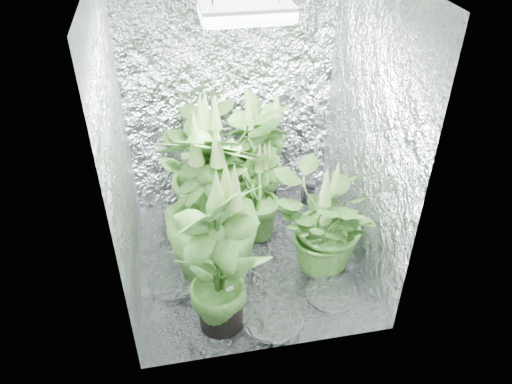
{
  "coord_description": "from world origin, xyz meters",
  "views": [
    {
      "loc": [
        -0.46,
        -2.7,
        2.6
      ],
      "look_at": [
        0.05,
        0.0,
        0.62
      ],
      "focal_mm": 35.0,
      "sensor_mm": 36.0,
      "label": 1
    }
  ],
  "objects_px": {
    "plant_a": "(217,166)",
    "plant_f": "(218,259)",
    "grow_lamp": "(246,11)",
    "plant_c": "(257,196)",
    "plant_b": "(260,157)",
    "circulation_fan": "(307,188)",
    "plant_e": "(326,225)",
    "plant_d": "(211,205)"
  },
  "relations": [
    {
      "from": "grow_lamp",
      "to": "plant_c",
      "type": "height_order",
      "value": "grow_lamp"
    },
    {
      "from": "grow_lamp",
      "to": "plant_a",
      "type": "distance_m",
      "value": 1.35
    },
    {
      "from": "plant_f",
      "to": "grow_lamp",
      "type": "bearing_deg",
      "value": 62.77
    },
    {
      "from": "plant_a",
      "to": "plant_f",
      "type": "xyz_separation_m",
      "value": [
        -0.13,
        -1.0,
        -0.0
      ]
    },
    {
      "from": "circulation_fan",
      "to": "plant_f",
      "type": "bearing_deg",
      "value": -106.24
    },
    {
      "from": "plant_f",
      "to": "plant_a",
      "type": "bearing_deg",
      "value": 82.88
    },
    {
      "from": "grow_lamp",
      "to": "plant_e",
      "type": "distance_m",
      "value": 1.52
    },
    {
      "from": "plant_e",
      "to": "plant_f",
      "type": "height_order",
      "value": "plant_f"
    },
    {
      "from": "plant_a",
      "to": "plant_b",
      "type": "xyz_separation_m",
      "value": [
        0.36,
        0.16,
        -0.06
      ]
    },
    {
      "from": "plant_d",
      "to": "circulation_fan",
      "type": "height_order",
      "value": "plant_d"
    },
    {
      "from": "plant_b",
      "to": "plant_e",
      "type": "relative_size",
      "value": 1.23
    },
    {
      "from": "plant_a",
      "to": "plant_d",
      "type": "distance_m",
      "value": 0.53
    },
    {
      "from": "plant_b",
      "to": "circulation_fan",
      "type": "relative_size",
      "value": 3.3
    },
    {
      "from": "plant_f",
      "to": "plant_d",
      "type": "bearing_deg",
      "value": 88.23
    },
    {
      "from": "circulation_fan",
      "to": "plant_d",
      "type": "bearing_deg",
      "value": -120.91
    },
    {
      "from": "plant_a",
      "to": "plant_e",
      "type": "bearing_deg",
      "value": -43.64
    },
    {
      "from": "plant_b",
      "to": "plant_e",
      "type": "xyz_separation_m",
      "value": [
        0.31,
        -0.8,
        -0.1
      ]
    },
    {
      "from": "plant_e",
      "to": "plant_f",
      "type": "xyz_separation_m",
      "value": [
        -0.79,
        -0.37,
        0.16
      ]
    },
    {
      "from": "plant_a",
      "to": "plant_f",
      "type": "bearing_deg",
      "value": -97.12
    },
    {
      "from": "grow_lamp",
      "to": "plant_d",
      "type": "distance_m",
      "value": 1.26
    },
    {
      "from": "grow_lamp",
      "to": "plant_e",
      "type": "relative_size",
      "value": 0.56
    },
    {
      "from": "plant_c",
      "to": "plant_a",
      "type": "bearing_deg",
      "value": 148.91
    },
    {
      "from": "plant_d",
      "to": "plant_e",
      "type": "xyz_separation_m",
      "value": [
        0.78,
        -0.12,
        -0.19
      ]
    },
    {
      "from": "plant_c",
      "to": "plant_e",
      "type": "xyz_separation_m",
      "value": [
        0.39,
        -0.47,
        0.04
      ]
    },
    {
      "from": "plant_a",
      "to": "plant_c",
      "type": "distance_m",
      "value": 0.38
    },
    {
      "from": "plant_b",
      "to": "plant_f",
      "type": "relative_size",
      "value": 0.91
    },
    {
      "from": "plant_d",
      "to": "plant_c",
      "type": "bearing_deg",
      "value": 42.54
    },
    {
      "from": "grow_lamp",
      "to": "plant_d",
      "type": "xyz_separation_m",
      "value": [
        -0.26,
        -0.06,
        -1.23
      ]
    },
    {
      "from": "plant_a",
      "to": "plant_d",
      "type": "bearing_deg",
      "value": -102.04
    },
    {
      "from": "plant_a",
      "to": "plant_e",
      "type": "distance_m",
      "value": 0.94
    },
    {
      "from": "plant_b",
      "to": "plant_a",
      "type": "bearing_deg",
      "value": -155.38
    },
    {
      "from": "grow_lamp",
      "to": "circulation_fan",
      "type": "xyz_separation_m",
      "value": [
        0.61,
        0.63,
        -1.68
      ]
    },
    {
      "from": "plant_c",
      "to": "plant_b",
      "type": "bearing_deg",
      "value": 75.97
    },
    {
      "from": "plant_a",
      "to": "circulation_fan",
      "type": "height_order",
      "value": "plant_a"
    },
    {
      "from": "grow_lamp",
      "to": "plant_c",
      "type": "distance_m",
      "value": 1.5
    },
    {
      "from": "circulation_fan",
      "to": "plant_e",
      "type": "bearing_deg",
      "value": -76.03
    },
    {
      "from": "grow_lamp",
      "to": "plant_f",
      "type": "xyz_separation_m",
      "value": [
        -0.28,
        -0.54,
        -1.26
      ]
    },
    {
      "from": "plant_b",
      "to": "plant_c",
      "type": "height_order",
      "value": "plant_b"
    },
    {
      "from": "plant_a",
      "to": "plant_f",
      "type": "relative_size",
      "value": 1.06
    },
    {
      "from": "plant_c",
      "to": "plant_f",
      "type": "bearing_deg",
      "value": -115.46
    },
    {
      "from": "plant_c",
      "to": "plant_d",
      "type": "height_order",
      "value": "plant_d"
    },
    {
      "from": "plant_a",
      "to": "plant_b",
      "type": "distance_m",
      "value": 0.4
    }
  ]
}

